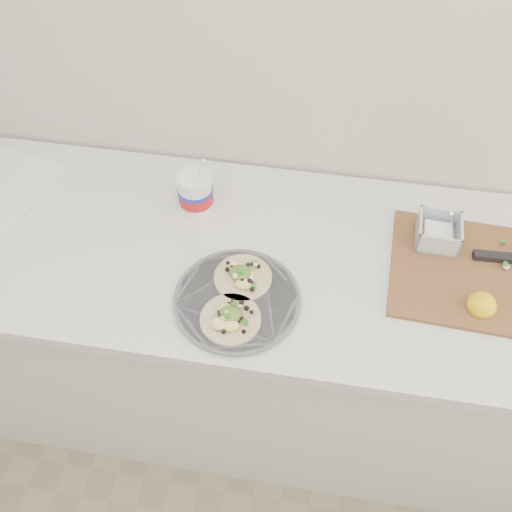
# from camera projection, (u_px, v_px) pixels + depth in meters

# --- Properties ---
(counter) EXTENTS (2.44, 0.66, 0.90)m
(counter) POSITION_uv_depth(u_px,v_px,m) (183.00, 326.00, 1.86)
(counter) COLOR silver
(counter) RESTS_ON ground
(taco_plate) EXTENTS (0.31, 0.31, 0.04)m
(taco_plate) POSITION_uv_depth(u_px,v_px,m) (237.00, 298.00, 1.36)
(taco_plate) COLOR #595B60
(taco_plate) RESTS_ON counter
(tub) EXTENTS (0.10, 0.10, 0.22)m
(tub) POSITION_uv_depth(u_px,v_px,m) (196.00, 190.00, 1.52)
(tub) COLOR white
(tub) RESTS_ON counter
(cutboard) EXTENTS (0.51, 0.37, 0.08)m
(cutboard) POSITION_uv_depth(u_px,v_px,m) (489.00, 268.00, 1.42)
(cutboard) COLOR brown
(cutboard) RESTS_ON counter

